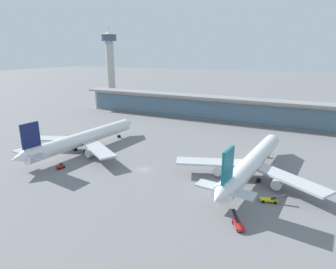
{
  "coord_description": "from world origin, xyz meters",
  "views": [
    {
      "loc": [
        51.16,
        -83.71,
        42.06
      ],
      "look_at": [
        0.0,
        20.74,
        8.14
      ],
      "focal_mm": 30.36,
      "sensor_mm": 36.0,
      "label": 1
    }
  ],
  "objects": [
    {
      "name": "ground_plane",
      "position": [
        0.0,
        0.0,
        0.0
      ],
      "size": [
        1200.0,
        1200.0,
        0.0
      ],
      "primitive_type": "plane",
      "color": "slate"
    },
    {
      "name": "airliner_left_stand",
      "position": [
        -34.45,
        6.03,
        5.58
      ],
      "size": [
        50.96,
        66.55,
        17.71
      ],
      "color": "white",
      "rests_on": "ground"
    },
    {
      "name": "airliner_centre_stand",
      "position": [
        37.12,
        9.68,
        5.58
      ],
      "size": [
        50.89,
        66.53,
        17.71
      ],
      "color": "white",
      "rests_on": "ground"
    },
    {
      "name": "service_truck_near_nose_red",
      "position": [
        -28.38,
        -12.86,
        0.87
      ],
      "size": [
        2.37,
        3.2,
        2.05
      ],
      "color": "#B21E1E",
      "rests_on": "ground"
    },
    {
      "name": "service_truck_under_wing_red",
      "position": [
        39.8,
        -20.74,
        0.81
      ],
      "size": [
        4.82,
        6.45,
        2.7
      ],
      "color": "#B21E1E",
      "rests_on": "ground"
    },
    {
      "name": "service_truck_mid_apron_yellow",
      "position": [
        45.25,
        -4.44,
        0.81
      ],
      "size": [
        6.91,
        3.22,
        2.7
      ],
      "color": "yellow",
      "rests_on": "ground"
    },
    {
      "name": "terminal_building",
      "position": [
        0.0,
        89.95,
        7.87
      ],
      "size": [
        192.46,
        12.8,
        15.2
      ],
      "color": "#B2ADA3",
      "rests_on": "ground"
    },
    {
      "name": "control_tower",
      "position": [
        -97.68,
        111.91,
        34.4
      ],
      "size": [
        12.0,
        12.0,
        62.86
      ],
      "color": "#B2ADA3",
      "rests_on": "ground"
    }
  ]
}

